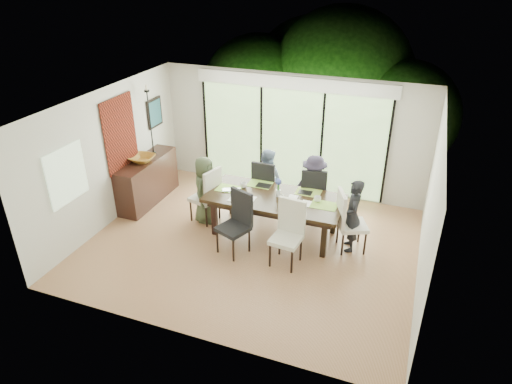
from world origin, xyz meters
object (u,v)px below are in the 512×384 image
(table_top, at_px, (275,198))
(bowl, at_px, (142,159))
(chair_left_end, at_px, (204,194))
(cup_c, at_px, (317,199))
(chair_right_end, at_px, (353,221))
(person_left_end, at_px, (205,190))
(sideboard, at_px, (148,180))
(chair_near_right, at_px, (286,235))
(cup_b, at_px, (281,198))
(chair_far_right, at_px, (313,192))
(chair_far_left, at_px, (267,184))
(chair_near_left, at_px, (233,224))
(person_far_left, at_px, (267,180))
(person_right_end, at_px, (352,216))
(person_far_right, at_px, (313,188))
(cup_a, at_px, (244,185))
(vase, at_px, (278,193))
(laptop, at_px, (232,191))

(table_top, distance_m, bowl, 3.06)
(chair_left_end, distance_m, cup_c, 2.32)
(cup_c, bearing_deg, chair_right_end, -8.13)
(person_left_end, height_order, sideboard, person_left_end)
(cup_c, bearing_deg, person_left_end, -177.49)
(chair_near_right, distance_m, cup_b, 0.89)
(chair_left_end, distance_m, chair_far_right, 2.22)
(chair_far_left, distance_m, bowl, 2.71)
(cup_b, bearing_deg, chair_left_end, 176.53)
(chair_right_end, height_order, chair_near_right, same)
(cup_b, xyz_separation_m, bowl, (-3.19, 0.30, 0.19))
(chair_near_left, distance_m, person_left_end, 1.31)
(chair_near_left, bearing_deg, chair_right_end, 45.23)
(table_top, relative_size, person_far_left, 1.86)
(chair_near_left, relative_size, person_right_end, 0.85)
(chair_near_left, xyz_separation_m, person_far_right, (1.05, 1.70, 0.10))
(cup_b, relative_size, cup_c, 0.81)
(chair_far_right, height_order, bowl, chair_far_right)
(chair_right_end, height_order, cup_b, chair_right_end)
(person_left_end, xyz_separation_m, cup_a, (0.78, 0.15, 0.17))
(chair_near_left, distance_m, cup_b, 1.04)
(cup_a, bearing_deg, person_far_left, 69.81)
(vase, relative_size, cup_c, 0.97)
(table_top, distance_m, vase, 0.12)
(vase, relative_size, laptop, 0.36)
(cup_b, bearing_deg, vase, 123.69)
(chair_far_left, xyz_separation_m, person_far_left, (0.00, -0.02, 0.10))
(cup_a, xyz_separation_m, cup_c, (1.50, -0.05, 0.00))
(chair_far_left, bearing_deg, chair_near_left, 89.69)
(vase, relative_size, bowl, 0.25)
(person_right_end, height_order, person_far_right, same)
(cup_a, distance_m, bowl, 2.35)
(chair_near_left, distance_m, chair_near_right, 1.00)
(table_top, height_order, cup_b, cup_b)
(person_right_end, xyz_separation_m, sideboard, (-4.52, 0.30, -0.20))
(chair_near_right, height_order, cup_c, chair_near_right)
(chair_near_right, distance_m, cup_a, 1.60)
(laptop, height_order, bowl, bowl)
(chair_left_end, distance_m, chair_near_left, 1.33)
(chair_near_right, height_order, person_far_right, person_far_right)
(table_top, xyz_separation_m, sideboard, (-3.04, 0.30, -0.28))
(chair_far_left, distance_m, person_far_right, 1.01)
(chair_near_left, bearing_deg, cup_b, 71.55)
(chair_right_end, bearing_deg, person_left_end, 66.13)
(chair_far_left, bearing_deg, vase, 123.36)
(chair_near_left, height_order, laptop, chair_near_left)
(chair_near_right, bearing_deg, bowl, 169.19)
(person_far_right, xyz_separation_m, cup_b, (-0.40, -0.93, 0.16))
(table_top, distance_m, chair_right_end, 1.51)
(chair_far_left, height_order, person_far_right, person_far_right)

